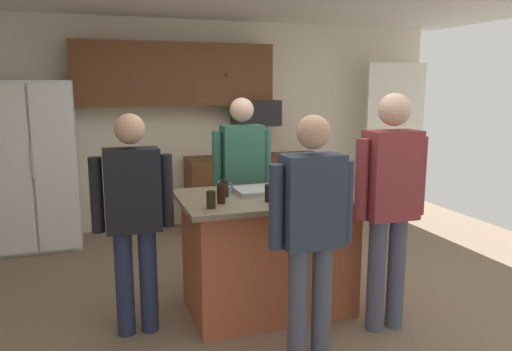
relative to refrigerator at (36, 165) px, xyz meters
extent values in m
plane|color=#7F6B56|center=(2.00, -2.38, -0.92)|extent=(7.04, 7.04, 0.00)
cube|color=beige|center=(2.00, 0.42, 0.38)|extent=(6.40, 0.10, 2.60)
cube|color=white|center=(4.60, 0.02, 0.18)|extent=(0.90, 0.06, 2.00)
cube|color=brown|center=(1.60, 0.22, 1.00)|extent=(2.40, 0.35, 0.75)
sphere|color=#4C3823|center=(2.20, 0.03, 1.00)|extent=(0.04, 0.04, 0.04)
cube|color=brown|center=(2.60, 0.10, -0.47)|extent=(1.80, 0.60, 0.90)
sphere|color=#4C3823|center=(3.05, -0.22, -0.47)|extent=(0.04, 0.04, 0.04)
cube|color=white|center=(0.00, 0.02, 0.00)|extent=(0.87, 0.70, 1.85)
cube|color=white|center=(-0.22, -0.35, 0.00)|extent=(0.41, 0.04, 1.77)
cube|color=white|center=(0.22, -0.35, 0.00)|extent=(0.41, 0.04, 1.77)
cylinder|color=#B2B2B7|center=(0.00, -0.38, 0.09)|extent=(0.02, 0.02, 0.35)
cube|color=black|center=(2.60, 0.12, 0.53)|extent=(0.56, 0.40, 0.32)
cube|color=#AD5638|center=(1.90, -2.31, -0.47)|extent=(1.25, 0.78, 0.91)
cube|color=#756651|center=(1.90, -2.31, 0.00)|extent=(1.39, 0.92, 0.04)
cylinder|color=#4C5166|center=(1.84, -1.50, -0.51)|extent=(0.13, 0.13, 0.82)
cylinder|color=#4C5166|center=(2.01, -1.50, -0.51)|extent=(0.13, 0.13, 0.82)
cube|color=#2D6651|center=(1.93, -1.50, 0.20)|extent=(0.38, 0.22, 0.61)
sphere|color=beige|center=(1.93, -1.50, 0.65)|extent=(0.22, 0.22, 0.22)
cylinder|color=#2D6651|center=(1.69, -1.50, 0.18)|extent=(0.09, 0.09, 0.55)
cylinder|color=#2D6651|center=(2.17, -1.50, 0.18)|extent=(0.09, 0.09, 0.55)
cylinder|color=#232D4C|center=(0.77, -2.38, -0.53)|extent=(0.13, 0.13, 0.78)
cylinder|color=#232D4C|center=(0.94, -2.38, -0.53)|extent=(0.13, 0.13, 0.78)
cube|color=black|center=(0.86, -2.38, 0.15)|extent=(0.38, 0.22, 0.59)
sphere|color=tan|center=(0.86, -2.38, 0.58)|extent=(0.21, 0.21, 0.21)
cylinder|color=black|center=(0.62, -2.38, 0.13)|extent=(0.09, 0.09, 0.53)
cylinder|color=black|center=(1.10, -2.38, 0.13)|extent=(0.09, 0.09, 0.53)
cylinder|color=#4C5166|center=(1.81, -3.12, -0.53)|extent=(0.13, 0.13, 0.79)
cylinder|color=#4C5166|center=(1.98, -3.12, -0.53)|extent=(0.13, 0.13, 0.79)
cube|color=#2D384C|center=(1.90, -3.12, 0.16)|extent=(0.38, 0.22, 0.59)
sphere|color=tan|center=(1.90, -3.12, 0.59)|extent=(0.21, 0.21, 0.21)
cylinder|color=#2D384C|center=(1.66, -3.12, 0.14)|extent=(0.09, 0.09, 0.53)
cylinder|color=#2D384C|center=(2.14, -3.12, 0.14)|extent=(0.09, 0.09, 0.53)
cylinder|color=#4C5166|center=(2.53, -2.90, -0.50)|extent=(0.13, 0.13, 0.85)
cylinder|color=#4C5166|center=(2.70, -2.90, -0.50)|extent=(0.13, 0.13, 0.85)
cube|color=maroon|center=(2.61, -2.90, 0.24)|extent=(0.38, 0.22, 0.64)
sphere|color=beige|center=(2.61, -2.90, 0.71)|extent=(0.23, 0.23, 0.23)
cylinder|color=maroon|center=(2.37, -2.90, 0.22)|extent=(0.09, 0.09, 0.57)
cylinder|color=maroon|center=(2.85, -2.90, 0.22)|extent=(0.09, 0.09, 0.57)
cylinder|color=black|center=(2.42, -2.06, 0.10)|extent=(0.08, 0.08, 0.15)
cylinder|color=black|center=(1.48, -2.46, 0.10)|extent=(0.06, 0.06, 0.15)
cylinder|color=black|center=(1.37, -2.58, 0.08)|extent=(0.06, 0.06, 0.12)
cylinder|color=black|center=(1.83, -2.52, 0.09)|extent=(0.06, 0.06, 0.13)
cylinder|color=#4C6B99|center=(2.00, -2.50, 0.08)|extent=(0.08, 0.08, 0.11)
torus|color=#4C6B99|center=(2.06, -2.50, 0.08)|extent=(0.06, 0.01, 0.06)
cylinder|color=#4C6B99|center=(1.58, -2.12, 0.07)|extent=(0.08, 0.08, 0.10)
torus|color=#4C6B99|center=(1.64, -2.12, 0.08)|extent=(0.06, 0.01, 0.06)
cylinder|color=black|center=(1.55, -2.26, 0.09)|extent=(0.07, 0.07, 0.13)
cube|color=#B7B7BC|center=(1.88, -2.24, 0.03)|extent=(0.44, 0.30, 0.02)
cube|color=#A8A8AD|center=(1.88, -2.24, 0.05)|extent=(0.44, 0.30, 0.02)
camera|label=1|loc=(0.62, -5.84, 0.87)|focal=34.38mm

